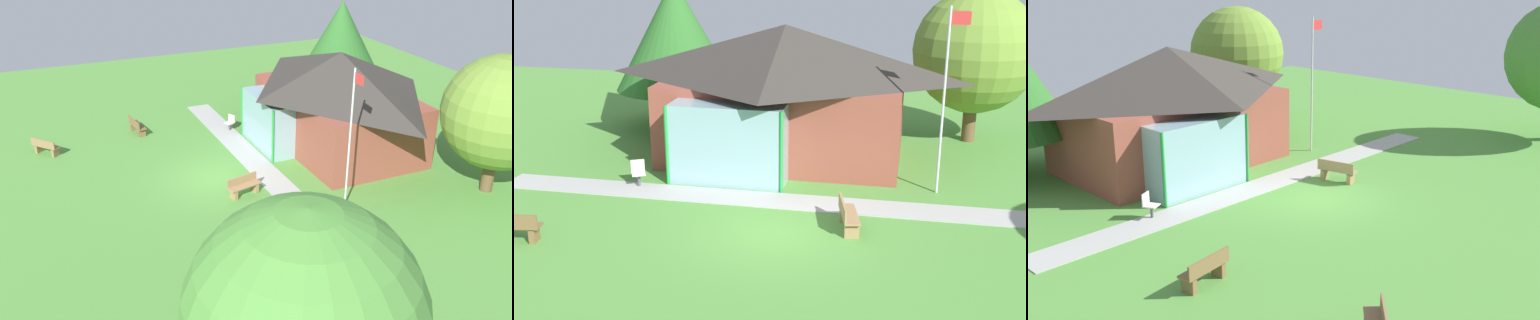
# 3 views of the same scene
# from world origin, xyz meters

# --- Properties ---
(ground_plane) EXTENTS (44.00, 44.00, 0.00)m
(ground_plane) POSITION_xyz_m (0.00, 0.00, 0.00)
(ground_plane) COLOR #54933D
(pavilion) EXTENTS (9.43, 7.11, 4.85)m
(pavilion) POSITION_xyz_m (-1.16, 6.84, 2.54)
(pavilion) COLOR brown
(pavilion) RESTS_ON ground_plane
(footpath) EXTENTS (19.06, 1.40, 0.03)m
(footpath) POSITION_xyz_m (0.00, 2.36, 0.01)
(footpath) COLOR #ADADA8
(footpath) RESTS_ON ground_plane
(flagpole) EXTENTS (0.64, 0.08, 5.85)m
(flagpole) POSITION_xyz_m (4.41, 4.17, 3.22)
(flagpole) COLOR silver
(flagpole) RESTS_ON ground_plane
(bench_front_left) EXTENTS (1.43, 1.31, 0.84)m
(bench_front_left) POSITION_xyz_m (-5.82, -6.76, 0.40)
(bench_front_left) COLOR olive
(bench_front_left) RESTS_ON ground_plane
(bench_rear_near_path) EXTENTS (0.76, 1.56, 0.84)m
(bench_rear_near_path) POSITION_xyz_m (1.89, 0.65, 0.40)
(bench_rear_near_path) COLOR #9E7A51
(bench_rear_near_path) RESTS_ON ground_plane
(bench_mid_left) EXTENTS (1.55, 0.66, 0.84)m
(bench_mid_left) POSITION_xyz_m (-6.72, -2.03, 0.40)
(bench_mid_left) COLOR brown
(bench_mid_left) RESTS_ON ground_plane
(patio_chair_west) EXTENTS (0.59, 0.59, 0.86)m
(patio_chair_west) POSITION_xyz_m (-5.14, 2.75, 0.42)
(patio_chair_west) COLOR beige
(patio_chair_west) RESTS_ON ground_plane
(tree_far_east) EXTENTS (5.08, 5.08, 6.48)m
(tree_far_east) POSITION_xyz_m (13.70, -2.87, 3.92)
(tree_far_east) COLOR brown
(tree_far_east) RESTS_ON ground_plane
(tree_behind_pavilion_left) EXTENTS (5.08, 5.08, 6.24)m
(tree_behind_pavilion_left) POSITION_xyz_m (-6.43, 10.26, 3.94)
(tree_behind_pavilion_left) COLOR brown
(tree_behind_pavilion_left) RESTS_ON ground_plane
(tree_behind_pavilion_right) EXTENTS (4.80, 4.80, 6.00)m
(tree_behind_pavilion_right) POSITION_xyz_m (5.72, 10.49, 3.59)
(tree_behind_pavilion_right) COLOR brown
(tree_behind_pavilion_right) RESTS_ON ground_plane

